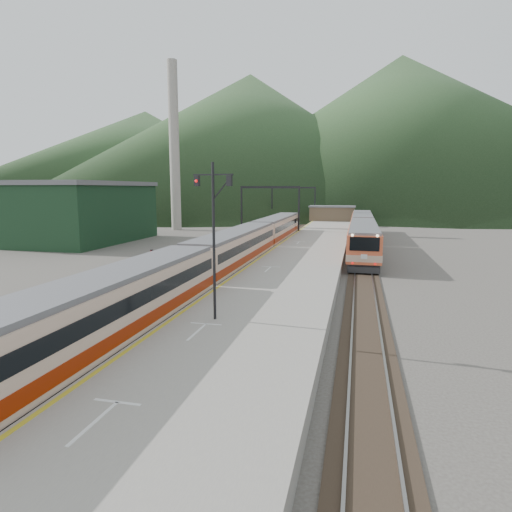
% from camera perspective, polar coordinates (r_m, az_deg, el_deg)
% --- Properties ---
extents(ground, '(400.00, 400.00, 0.00)m').
position_cam_1_polar(ground, '(17.78, -27.44, -17.27)').
color(ground, '#47423D').
rests_on(ground, ground).
extents(track_main, '(2.60, 200.00, 0.23)m').
position_cam_1_polar(track_main, '(53.52, 1.58, 0.90)').
color(track_main, black).
rests_on(track_main, ground).
extents(track_far, '(2.60, 200.00, 0.23)m').
position_cam_1_polar(track_far, '(54.75, -3.55, 1.07)').
color(track_far, black).
rests_on(track_far, ground).
extents(track_second, '(2.60, 200.00, 0.23)m').
position_cam_1_polar(track_second, '(52.40, 13.98, 0.47)').
color(track_second, black).
rests_on(track_second, ground).
extents(platform, '(8.00, 100.00, 1.00)m').
position_cam_1_polar(platform, '(50.63, 7.33, 0.87)').
color(platform, gray).
rests_on(platform, ground).
extents(gantry_near, '(9.55, 0.25, 8.00)m').
position_cam_1_polar(gantry_near, '(68.28, 1.85, 7.29)').
color(gantry_near, black).
rests_on(gantry_near, ground).
extents(gantry_far, '(9.55, 0.25, 8.00)m').
position_cam_1_polar(gantry_far, '(92.90, 4.99, 7.70)').
color(gantry_far, black).
rests_on(gantry_far, ground).
extents(warehouse, '(14.50, 20.50, 8.60)m').
position_cam_1_polar(warehouse, '(66.51, -22.46, 5.49)').
color(warehouse, black).
rests_on(warehouse, ground).
extents(smokestack, '(1.80, 1.80, 30.00)m').
position_cam_1_polar(smokestack, '(81.19, -10.84, 14.06)').
color(smokestack, '#9E998E').
rests_on(smokestack, ground).
extents(station_shed, '(9.40, 4.40, 3.10)m').
position_cam_1_polar(station_shed, '(90.15, 10.11, 5.64)').
color(station_shed, brown).
rests_on(station_shed, platform).
extents(hill_a, '(180.00, 180.00, 60.00)m').
position_cam_1_polar(hill_a, '(209.38, -0.72, 15.11)').
color(hill_a, '#274523').
rests_on(hill_a, ground).
extents(hill_b, '(220.00, 220.00, 75.00)m').
position_cam_1_polar(hill_b, '(244.46, 18.52, 15.54)').
color(hill_b, '#274523').
rests_on(hill_b, ground).
extents(hill_d, '(200.00, 200.00, 55.00)m').
position_cam_1_polar(hill_d, '(284.54, -14.34, 12.70)').
color(hill_d, '#274523').
rests_on(hill_d, ground).
extents(main_train, '(3.05, 62.52, 3.72)m').
position_cam_1_polar(main_train, '(39.52, -2.68, 0.99)').
color(main_train, tan).
rests_on(main_train, track_main).
extents(second_train, '(3.08, 41.90, 3.76)m').
position_cam_1_polar(second_train, '(59.03, 14.01, 3.39)').
color(second_train, '#D75834').
rests_on(second_train, track_second).
extents(signal_mast, '(2.18, 0.56, 7.84)m').
position_cam_1_polar(signal_mast, '(21.18, -5.67, 3.98)').
color(signal_mast, black).
rests_on(signal_mast, platform).
extents(short_signal_b, '(0.26, 0.23, 2.27)m').
position_cam_1_polar(short_signal_b, '(43.72, -4.03, 0.92)').
color(short_signal_b, black).
rests_on(short_signal_b, ground).
extents(short_signal_c, '(0.24, 0.19, 2.27)m').
position_cam_1_polar(short_signal_c, '(38.78, -13.71, -0.34)').
color(short_signal_c, black).
rests_on(short_signal_c, ground).
extents(worker, '(0.64, 0.45, 1.69)m').
position_cam_1_polar(worker, '(21.95, -26.24, -9.81)').
color(worker, '#1F212D').
rests_on(worker, ground).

